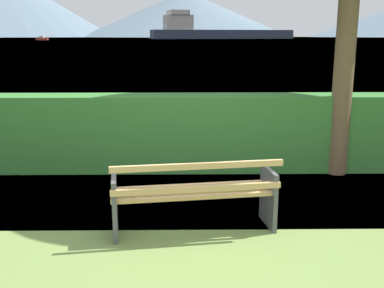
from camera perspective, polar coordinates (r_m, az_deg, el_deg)
The scene contains 7 objects.
ground_plane at distance 5.34m, azimuth 0.17°, elevation -10.46°, with size 1400.00×1400.00×0.00m, color olive.
water_surface at distance 314.85m, azimuth -0.78°, elevation 12.99°, with size 620.00×620.00×0.00m, color slate.
park_bench at distance 5.12m, azimuth 0.28°, elevation -6.34°, with size 1.89×0.82×0.87m.
hedge_row at distance 7.47m, azimuth -0.13°, elevation 1.44°, with size 6.46×0.64×1.23m, color #387A33.
cargo_ship_large at distance 280.70m, azimuth 2.52°, elevation 13.85°, with size 86.70×34.64×16.13m.
fishing_boat_near at distance 218.20m, azimuth -18.15°, elevation 12.34°, with size 5.53×2.62×1.80m.
distant_hills at distance 559.50m, azimuth 2.96°, elevation 16.51°, with size 835.40×324.64×80.84m.
Camera 1 is at (-0.08, -4.88, 2.16)m, focal length 42.90 mm.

